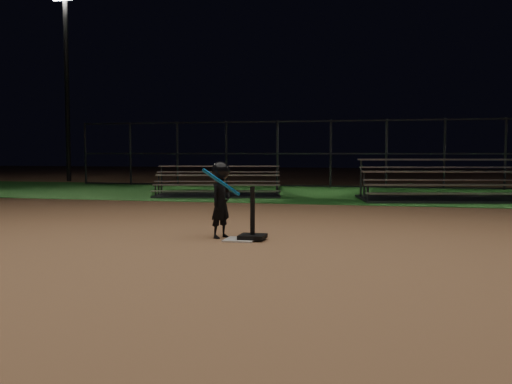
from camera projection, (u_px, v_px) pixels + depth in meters
name	position (u px, v px, depth m)	size (l,w,h in m)	color
ground	(240.00, 240.00, 8.40)	(80.00, 80.00, 0.00)	#9F6E48
grass_strip	(321.00, 193.00, 18.11)	(60.00, 8.00, 0.01)	#1C531B
home_plate	(240.00, 240.00, 8.40)	(0.45, 0.45, 0.02)	beige
batting_tee	(253.00, 229.00, 8.41)	(0.38, 0.38, 0.77)	black
child_batter	(221.00, 197.00, 8.61)	(0.54, 0.54, 1.16)	black
bleacher_left	(218.00, 190.00, 16.82)	(3.97, 2.55, 0.90)	#B5B5BA
bleacher_right	(446.00, 192.00, 15.36)	(4.91, 3.06, 1.12)	#A9A9AE
backstop_fence	(331.00, 154.00, 20.93)	(20.08, 0.08, 2.50)	#38383D
light_pole_left	(66.00, 70.00, 25.31)	(0.90, 0.53, 8.30)	#2D2D30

